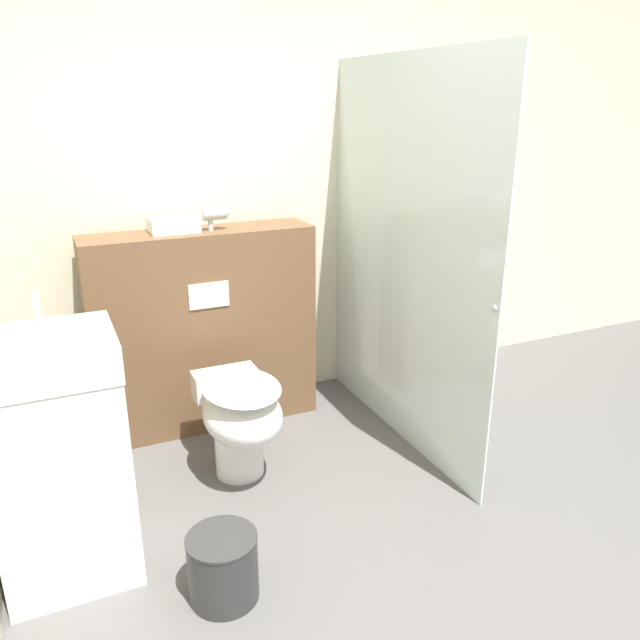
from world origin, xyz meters
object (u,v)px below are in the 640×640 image
Objects in this scene: toilet at (240,418)px; sink_vanity at (60,460)px; waste_bin at (223,567)px; hair_drier at (216,214)px.

sink_vanity is (-0.83, -0.36, 0.18)m from toilet.
hair_drier is at bearing 73.23° from waste_bin.
sink_vanity is 0.75m from waste_bin.
sink_vanity reaches higher than toilet.
sink_vanity is 1.54m from hair_drier.
waste_bin is at bearing -112.57° from toilet.
sink_vanity is at bearing -156.75° from toilet.
hair_drier is (0.93, 0.99, 0.73)m from sink_vanity.
hair_drier is 1.83m from waste_bin.
hair_drier is 0.56× the size of waste_bin.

